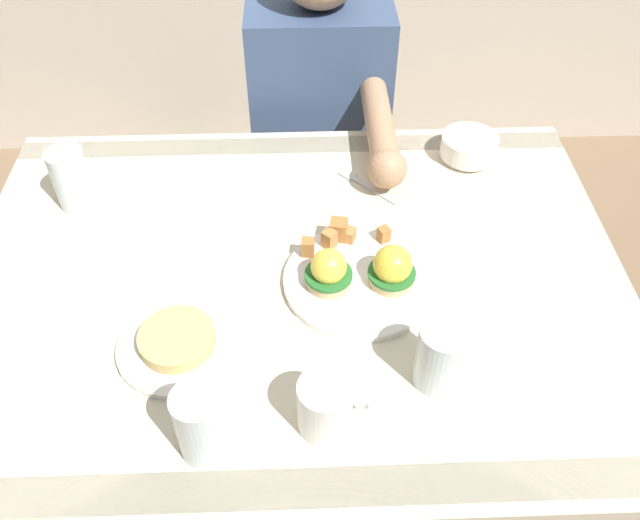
{
  "coord_description": "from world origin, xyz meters",
  "views": [
    {
      "loc": [
        0.02,
        -0.81,
        1.61
      ],
      "look_at": [
        0.05,
        0.0,
        0.78
      ],
      "focal_mm": 37.06,
      "sensor_mm": 36.0,
      "label": 1
    }
  ],
  "objects_px": {
    "fruit_bowl": "(469,147)",
    "water_glass_far": "(201,427)",
    "coffee_mug": "(327,405)",
    "water_glass_extra": "(440,358)",
    "water_glass_near": "(72,181)",
    "diner_person": "(322,127)",
    "fork": "(365,185)",
    "side_plate": "(178,343)",
    "dining_table": "(296,314)",
    "eggs_benedict_plate": "(360,273)"
  },
  "relations": [
    {
      "from": "coffee_mug",
      "to": "water_glass_extra",
      "type": "xyz_separation_m",
      "value": [
        0.18,
        0.07,
        0.0
      ]
    },
    {
      "from": "dining_table",
      "to": "coffee_mug",
      "type": "relative_size",
      "value": 10.77
    },
    {
      "from": "eggs_benedict_plate",
      "to": "coffee_mug",
      "type": "bearing_deg",
      "value": -104.09
    },
    {
      "from": "water_glass_near",
      "to": "water_glass_far",
      "type": "height_order",
      "value": "water_glass_far"
    },
    {
      "from": "coffee_mug",
      "to": "water_glass_far",
      "type": "relative_size",
      "value": 0.88
    },
    {
      "from": "coffee_mug",
      "to": "diner_person",
      "type": "relative_size",
      "value": 0.1
    },
    {
      "from": "fruit_bowl",
      "to": "diner_person",
      "type": "xyz_separation_m",
      "value": [
        -0.31,
        0.26,
        -0.12
      ]
    },
    {
      "from": "dining_table",
      "to": "water_glass_far",
      "type": "relative_size",
      "value": 9.45
    },
    {
      "from": "water_glass_extra",
      "to": "diner_person",
      "type": "xyz_separation_m",
      "value": [
        -0.15,
        0.83,
        -0.14
      ]
    },
    {
      "from": "fork",
      "to": "water_glass_far",
      "type": "distance_m",
      "value": 0.65
    },
    {
      "from": "water_glass_near",
      "to": "diner_person",
      "type": "distance_m",
      "value": 0.65
    },
    {
      "from": "dining_table",
      "to": "water_glass_extra",
      "type": "bearing_deg",
      "value": -45.8
    },
    {
      "from": "water_glass_far",
      "to": "fruit_bowl",
      "type": "bearing_deg",
      "value": 52.91
    },
    {
      "from": "eggs_benedict_plate",
      "to": "side_plate",
      "type": "xyz_separation_m",
      "value": [
        -0.3,
        -0.13,
        -0.01
      ]
    },
    {
      "from": "fruit_bowl",
      "to": "coffee_mug",
      "type": "distance_m",
      "value": 0.72
    },
    {
      "from": "water_glass_near",
      "to": "side_plate",
      "type": "xyz_separation_m",
      "value": [
        0.24,
        -0.37,
        -0.04
      ]
    },
    {
      "from": "coffee_mug",
      "to": "fork",
      "type": "height_order",
      "value": "coffee_mug"
    },
    {
      "from": "dining_table",
      "to": "diner_person",
      "type": "bearing_deg",
      "value": 83.23
    },
    {
      "from": "fruit_bowl",
      "to": "water_glass_far",
      "type": "distance_m",
      "value": 0.84
    },
    {
      "from": "dining_table",
      "to": "side_plate",
      "type": "distance_m",
      "value": 0.27
    },
    {
      "from": "diner_person",
      "to": "water_glass_far",
      "type": "bearing_deg",
      "value": -102.19
    },
    {
      "from": "coffee_mug",
      "to": "water_glass_far",
      "type": "distance_m",
      "value": 0.18
    },
    {
      "from": "water_glass_near",
      "to": "water_glass_far",
      "type": "distance_m",
      "value": 0.63
    },
    {
      "from": "eggs_benedict_plate",
      "to": "diner_person",
      "type": "xyz_separation_m",
      "value": [
        -0.04,
        0.62,
        -0.11
      ]
    },
    {
      "from": "eggs_benedict_plate",
      "to": "water_glass_extra",
      "type": "distance_m",
      "value": 0.23
    },
    {
      "from": "dining_table",
      "to": "coffee_mug",
      "type": "distance_m",
      "value": 0.34
    },
    {
      "from": "fruit_bowl",
      "to": "fork",
      "type": "distance_m",
      "value": 0.25
    },
    {
      "from": "coffee_mug",
      "to": "water_glass_near",
      "type": "distance_m",
      "value": 0.7
    },
    {
      "from": "fruit_bowl",
      "to": "diner_person",
      "type": "relative_size",
      "value": 0.11
    },
    {
      "from": "dining_table",
      "to": "fruit_bowl",
      "type": "distance_m",
      "value": 0.52
    },
    {
      "from": "fork",
      "to": "water_glass_near",
      "type": "distance_m",
      "value": 0.58
    },
    {
      "from": "fruit_bowl",
      "to": "water_glass_far",
      "type": "bearing_deg",
      "value": -127.09
    },
    {
      "from": "fruit_bowl",
      "to": "side_plate",
      "type": "distance_m",
      "value": 0.75
    },
    {
      "from": "water_glass_far",
      "to": "water_glass_extra",
      "type": "relative_size",
      "value": 1.09
    },
    {
      "from": "fork",
      "to": "diner_person",
      "type": "relative_size",
      "value": 0.11
    },
    {
      "from": "eggs_benedict_plate",
      "to": "water_glass_near",
      "type": "relative_size",
      "value": 2.15
    },
    {
      "from": "fruit_bowl",
      "to": "water_glass_far",
      "type": "height_order",
      "value": "water_glass_far"
    },
    {
      "from": "water_glass_near",
      "to": "water_glass_far",
      "type": "relative_size",
      "value": 0.99
    },
    {
      "from": "water_glass_near",
      "to": "dining_table",
      "type": "bearing_deg",
      "value": -26.64
    },
    {
      "from": "diner_person",
      "to": "water_glass_near",
      "type": "bearing_deg",
      "value": -142.62
    },
    {
      "from": "water_glass_near",
      "to": "water_glass_far",
      "type": "bearing_deg",
      "value": -61.28
    },
    {
      "from": "water_glass_near",
      "to": "eggs_benedict_plate",
      "type": "bearing_deg",
      "value": -23.46
    },
    {
      "from": "water_glass_near",
      "to": "water_glass_extra",
      "type": "bearing_deg",
      "value": -34.2
    },
    {
      "from": "fork",
      "to": "fruit_bowl",
      "type": "bearing_deg",
      "value": 20.48
    },
    {
      "from": "side_plate",
      "to": "water_glass_far",
      "type": "bearing_deg",
      "value": -71.78
    },
    {
      "from": "coffee_mug",
      "to": "water_glass_extra",
      "type": "height_order",
      "value": "water_glass_extra"
    },
    {
      "from": "coffee_mug",
      "to": "water_glass_extra",
      "type": "distance_m",
      "value": 0.19
    },
    {
      "from": "fruit_bowl",
      "to": "water_glass_far",
      "type": "xyz_separation_m",
      "value": [
        -0.51,
        -0.67,
        0.03
      ]
    },
    {
      "from": "water_glass_near",
      "to": "side_plate",
      "type": "height_order",
      "value": "water_glass_near"
    },
    {
      "from": "fruit_bowl",
      "to": "fork",
      "type": "relative_size",
      "value": 0.96
    }
  ]
}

